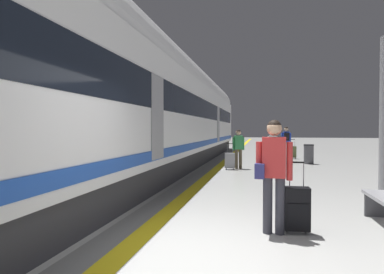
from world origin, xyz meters
TOP-DOWN VIEW (x-y plane):
  - ground_plane at (0.00, 0.00)m, footprint 120.00×120.00m
  - safety_line_strip at (-0.97, 10.00)m, footprint 0.36×80.00m
  - tactile_edge_band at (-1.31, 10.00)m, footprint 0.64×80.00m
  - high_speed_train at (-3.10, 8.20)m, footprint 2.94×32.50m
  - traveller_foreground at (0.98, 0.92)m, footprint 0.57×0.30m
  - rolling_suitcase_foreground at (1.35, 1.00)m, footprint 0.39×0.25m
  - passenger_near at (-0.11, 9.11)m, footprint 0.48×0.27m
  - suitcase_near at (-0.43, 8.76)m, footprint 0.42×0.31m
  - passenger_mid at (1.33, 12.09)m, footprint 0.49×0.21m
  - suitcase_mid at (1.65, 11.98)m, footprint 0.39×0.25m
  - passenger_far at (2.15, 14.41)m, footprint 0.54×0.37m
  - suitcase_far at (2.47, 14.24)m, footprint 0.42×0.30m
  - waste_bin at (2.97, 11.64)m, footprint 0.46×0.46m

SIDE VIEW (x-z plane):
  - ground_plane at x=0.00m, z-range 0.00..0.00m
  - tactile_edge_band at x=-1.31m, z-range 0.00..0.01m
  - safety_line_strip at x=-0.97m, z-range 0.00..0.01m
  - suitcase_mid at x=1.65m, z-range -0.17..0.81m
  - suitcase_near at x=-0.43m, z-range -0.17..0.88m
  - suitcase_far at x=2.47m, z-range -0.17..0.90m
  - rolling_suitcase_foreground at x=1.35m, z-range -0.17..0.95m
  - waste_bin at x=2.97m, z-range 0.00..0.91m
  - passenger_mid at x=1.33m, z-range 0.13..1.69m
  - passenger_near at x=-0.11m, z-range 0.13..1.73m
  - traveller_foreground at x=0.98m, z-range 0.14..1.90m
  - passenger_far at x=2.15m, z-range 0.16..1.92m
  - high_speed_train at x=-3.10m, z-range 0.02..4.99m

